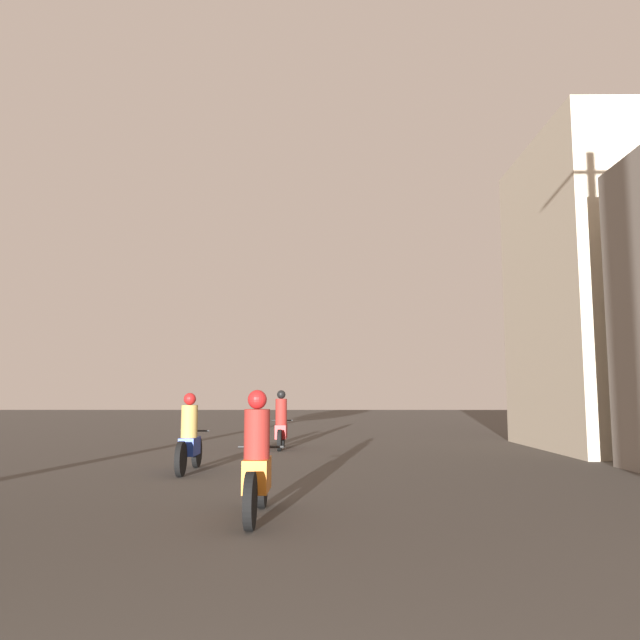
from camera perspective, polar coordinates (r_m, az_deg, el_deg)
The scene contains 4 objects.
motorcycle_orange at distance 7.96m, azimuth -5.79°, elevation -13.11°, with size 0.60×2.05×1.57m.
motorcycle_blue at distance 12.75m, azimuth -11.85°, elevation -10.67°, with size 0.60×2.12×1.54m.
motorcycle_red at distance 17.68m, azimuth -3.57°, elevation -9.59°, with size 0.60×1.93×1.63m.
building_right_far at distance 19.49m, azimuth 25.16°, elevation 2.28°, with size 4.39×6.13×8.74m.
Camera 1 is at (0.33, -0.73, 1.52)m, focal length 35.00 mm.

